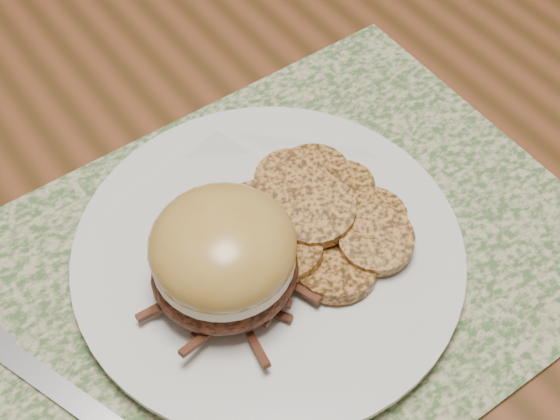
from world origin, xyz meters
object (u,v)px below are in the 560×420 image
at_px(dining_table, 120,134).
at_px(fork, 46,381).
at_px(dinner_plate, 268,254).
at_px(pork_sandwich, 224,257).

bearing_deg(dining_table, fork, -124.82).
xyz_separation_m(dining_table, dinner_plate, (0.00, -0.25, 0.09)).
relative_size(pork_sandwich, fork, 0.62).
bearing_deg(fork, dining_table, 34.30).
xyz_separation_m(dinner_plate, fork, (-0.17, 0.01, -0.01)).
xyz_separation_m(dining_table, fork, (-0.17, -0.24, 0.09)).
bearing_deg(dining_table, dinner_plate, -89.20).
bearing_deg(dinner_plate, pork_sandwich, -167.55).
relative_size(dining_table, fork, 8.39).
relative_size(dinner_plate, pork_sandwich, 2.35).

